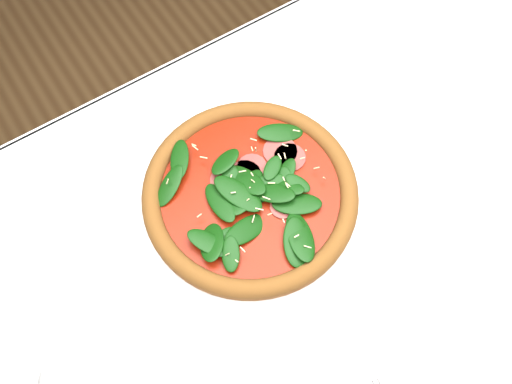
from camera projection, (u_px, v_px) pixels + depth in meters
ground at (292, 328)px, 1.57m from camera, size 6.00×6.00×0.00m
dining_table at (313, 245)px, 0.99m from camera, size 1.21×0.81×0.75m
plate at (250, 198)px, 0.90m from camera, size 0.39×0.39×0.02m
pizza at (250, 192)px, 0.88m from camera, size 0.42×0.42×0.04m
wine_glass at (80, 383)px, 0.65m from camera, size 0.09×0.09×0.21m
saucer_far at (490, 2)px, 1.09m from camera, size 0.13×0.13×0.01m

